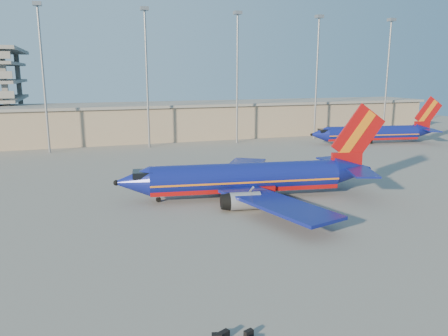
{
  "coord_description": "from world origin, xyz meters",
  "views": [
    {
      "loc": [
        -19.09,
        -46.86,
        15.65
      ],
      "look_at": [
        -2.22,
        3.69,
        4.0
      ],
      "focal_mm": 35.0,
      "sensor_mm": 36.0,
      "label": 1
    }
  ],
  "objects": [
    {
      "name": "ground",
      "position": [
        0.0,
        0.0,
        0.0
      ],
      "size": [
        220.0,
        220.0,
        0.0
      ],
      "primitive_type": "plane",
      "color": "slate",
      "rests_on": "ground"
    },
    {
      "name": "terminal_building",
      "position": [
        10.0,
        58.0,
        4.32
      ],
      "size": [
        122.0,
        16.0,
        8.5
      ],
      "color": "gray",
      "rests_on": "ground"
    },
    {
      "name": "light_mast_row",
      "position": [
        5.0,
        46.0,
        17.55
      ],
      "size": [
        101.6,
        1.6,
        28.65
      ],
      "color": "gray",
      "rests_on": "ground"
    },
    {
      "name": "aircraft_main",
      "position": [
        1.28,
        3.22,
        2.53
      ],
      "size": [
        34.81,
        33.27,
        11.82
      ],
      "rotation": [
        0.0,
        0.0,
        -0.14
      ],
      "color": "navy",
      "rests_on": "ground"
    },
    {
      "name": "aircraft_second",
      "position": [
        44.0,
        34.84,
        2.41
      ],
      "size": [
        30.88,
        12.04,
        10.51
      ],
      "rotation": [
        0.0,
        0.0,
        -0.16
      ],
      "color": "navy",
      "rests_on": "ground"
    }
  ]
}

